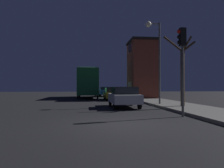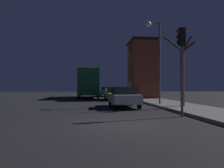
# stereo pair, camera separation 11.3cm
# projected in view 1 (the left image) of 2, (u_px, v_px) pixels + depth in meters

# --- Properties ---
(ground_plane) EXTENTS (120.00, 120.00, 0.00)m
(ground_plane) POSITION_uv_depth(u_px,v_px,m) (123.00, 124.00, 8.73)
(ground_plane) COLOR black
(brick_building) EXTENTS (3.28, 4.39, 7.07)m
(brick_building) POSITION_uv_depth(u_px,v_px,m) (142.00, 69.00, 27.07)
(brick_building) COLOR brown
(brick_building) RESTS_ON sidewalk
(streetlamp) EXTENTS (1.20, 0.47, 6.47)m
(streetlamp) POSITION_uv_depth(u_px,v_px,m) (155.00, 45.00, 17.12)
(streetlamp) COLOR #4C4C4C
(streetlamp) RESTS_ON sidewalk
(traffic_light) EXTENTS (0.43, 0.24, 4.39)m
(traffic_light) POSITION_uv_depth(u_px,v_px,m) (182.00, 53.00, 10.77)
(traffic_light) COLOR #4C4C4C
(traffic_light) RESTS_ON ground
(bare_tree) EXTENTS (2.45, 0.93, 4.82)m
(bare_tree) POSITION_uv_depth(u_px,v_px,m) (182.00, 71.00, 15.13)
(bare_tree) COLOR #382819
(bare_tree) RESTS_ON sidewalk
(bus) EXTENTS (2.61, 9.19, 3.84)m
(bus) POSITION_uv_depth(u_px,v_px,m) (88.00, 81.00, 29.79)
(bus) COLOR #1E6B33
(bus) RESTS_ON ground
(car_near_lane) EXTENTS (1.85, 4.30, 1.48)m
(car_near_lane) POSITION_uv_depth(u_px,v_px,m) (124.00, 96.00, 15.73)
(car_near_lane) COLOR #B7BABF
(car_near_lane) RESTS_ON ground
(car_mid_lane) EXTENTS (1.90, 4.11, 1.39)m
(car_mid_lane) POSITION_uv_depth(u_px,v_px,m) (113.00, 94.00, 24.13)
(car_mid_lane) COLOR olive
(car_mid_lane) RESTS_ON ground
(car_far_lane) EXTENTS (1.78, 4.61, 1.49)m
(car_far_lane) POSITION_uv_depth(u_px,v_px,m) (105.00, 91.00, 33.67)
(car_far_lane) COLOR navy
(car_far_lane) RESTS_ON ground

